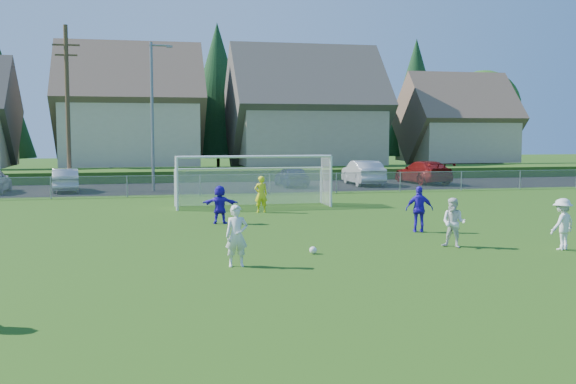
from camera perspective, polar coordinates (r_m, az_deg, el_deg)
The scene contains 20 objects.
ground at distance 17.20m, azimuth 5.78°, elevation -6.99°, with size 160.00×160.00×0.00m, color #193D0C.
asphalt_lot at distance 43.94m, azimuth -5.48°, elevation 0.41°, with size 60.00×60.00×0.00m, color black.
grass_embankment at distance 51.34m, azimuth -6.49°, elevation 1.52°, with size 70.00×6.00×0.80m, color #1E420F.
soccer_ball at distance 19.98m, azimuth 2.13°, elevation -4.95°, with size 0.22×0.22×0.22m, color white.
player_white_a at distance 18.07m, azimuth -4.37°, elevation -3.72°, with size 0.60×0.40×1.66m, color silver.
player_white_b at distance 21.59m, azimuth 13.85°, elevation -2.54°, with size 0.76×0.59×1.55m, color silver.
player_white_c at distance 22.21m, azimuth 22.20°, elevation -2.53°, with size 1.02×0.59×1.58m, color silver.
player_blue_a at distance 24.61m, azimuth 11.06°, elevation -1.44°, with size 0.97×0.40×1.66m, color #2C15C5.
player_blue_b at distance 26.53m, azimuth -5.79°, elevation -1.06°, with size 1.40×0.45×1.51m, color #2C15C5.
goalkeeper at distance 30.06m, azimuth -2.30°, elevation -0.19°, with size 0.60×0.39×1.64m, color yellow.
car_b at distance 42.72m, azimuth -18.31°, elevation 0.97°, with size 1.47×4.21×1.39m, color #B9B9B9.
car_e at distance 44.06m, azimuth 0.30°, elevation 1.34°, with size 1.62×4.03×1.37m, color #11143E.
car_f at distance 45.92m, azimuth 6.37°, elevation 1.63°, with size 1.75×5.01×1.65m, color silver.
car_g at distance 47.85m, azimuth 11.37°, elevation 1.66°, with size 2.21×5.43×1.58m, color maroon.
soccer_goal at distance 32.51m, azimuth -3.05°, elevation 1.64°, with size 7.42×1.90×2.50m.
chainlink_fence at distance 38.45m, azimuth -4.49°, elevation 0.68°, with size 52.06×0.06×1.20m.
streetlight at distance 42.00m, azimuth -11.36°, elevation 6.72°, with size 1.38×0.18×9.00m.
utility_pole at distance 43.21m, azimuth -18.15°, elevation 6.92°, with size 1.60×0.26×10.00m.
houses_row at distance 59.00m, azimuth -5.39°, elevation 8.73°, with size 53.90×11.45×13.27m.
tree_row at distance 65.10m, azimuth -6.89°, elevation 8.00°, with size 65.98×12.36×13.80m.
Camera 1 is at (-5.28, -15.97, 3.61)m, focal length 42.00 mm.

